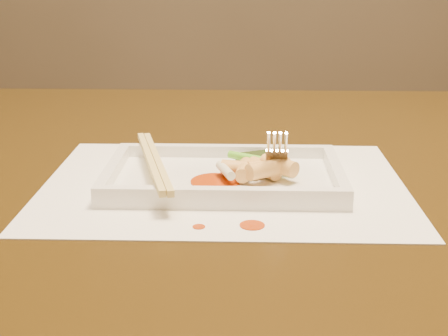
{
  "coord_description": "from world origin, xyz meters",
  "views": [
    {
      "loc": [
        0.11,
        -0.73,
        0.99
      ],
      "look_at": [
        0.09,
        -0.07,
        0.77
      ],
      "focal_mm": 50.0,
      "sensor_mm": 36.0,
      "label": 1
    }
  ],
  "objects_px": {
    "chopstick_a": "(150,161)",
    "fork": "(288,108)",
    "table": "(159,238)",
    "placemat": "(224,184)",
    "plate_base": "(224,180)"
  },
  "relations": [
    {
      "from": "placemat",
      "to": "chopstick_a",
      "type": "distance_m",
      "value": 0.09
    },
    {
      "from": "chopstick_a",
      "to": "plate_base",
      "type": "bearing_deg",
      "value": 0.0
    },
    {
      "from": "chopstick_a",
      "to": "table",
      "type": "bearing_deg",
      "value": 93.09
    },
    {
      "from": "fork",
      "to": "chopstick_a",
      "type": "bearing_deg",
      "value": -173.25
    },
    {
      "from": "table",
      "to": "placemat",
      "type": "distance_m",
      "value": 0.15
    },
    {
      "from": "table",
      "to": "plate_base",
      "type": "height_order",
      "value": "plate_base"
    },
    {
      "from": "placemat",
      "to": "fork",
      "type": "bearing_deg",
      "value": 14.42
    },
    {
      "from": "table",
      "to": "placemat",
      "type": "relative_size",
      "value": 3.5
    },
    {
      "from": "table",
      "to": "fork",
      "type": "distance_m",
      "value": 0.25
    },
    {
      "from": "table",
      "to": "plate_base",
      "type": "relative_size",
      "value": 5.38
    },
    {
      "from": "placemat",
      "to": "chopstick_a",
      "type": "bearing_deg",
      "value": 180.0
    },
    {
      "from": "table",
      "to": "placemat",
      "type": "bearing_deg",
      "value": -40.19
    },
    {
      "from": "chopstick_a",
      "to": "fork",
      "type": "distance_m",
      "value": 0.16
    },
    {
      "from": "placemat",
      "to": "plate_base",
      "type": "relative_size",
      "value": 1.54
    },
    {
      "from": "table",
      "to": "chopstick_a",
      "type": "bearing_deg",
      "value": -86.91
    }
  ]
}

